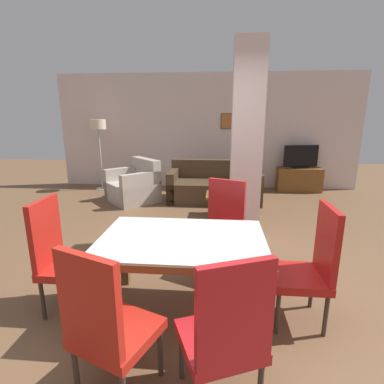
# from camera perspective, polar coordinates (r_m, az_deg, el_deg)

# --- Properties ---
(ground_plane) EXTENTS (18.00, 18.00, 0.00)m
(ground_plane) POSITION_cam_1_polar(r_m,az_deg,el_deg) (2.95, -1.77, -21.97)
(ground_plane) COLOR brown
(back_wall) EXTENTS (7.20, 0.09, 2.70)m
(back_wall) POSITION_cam_1_polar(r_m,az_deg,el_deg) (7.36, 2.78, 11.40)
(back_wall) COLOR beige
(back_wall) RESTS_ON ground_plane
(divider_pillar) EXTENTS (0.41, 0.29, 2.70)m
(divider_pillar) POSITION_cam_1_polar(r_m,az_deg,el_deg) (4.16, 10.33, 8.74)
(divider_pillar) COLOR beige
(divider_pillar) RESTS_ON ground_plane
(dining_table) EXTENTS (1.43, 0.98, 0.74)m
(dining_table) POSITION_cam_1_polar(r_m,az_deg,el_deg) (2.64, -1.87, -11.75)
(dining_table) COLOR brown
(dining_table) RESTS_ON ground_plane
(dining_chair_near_right) EXTENTS (0.60, 0.60, 1.04)m
(dining_chair_near_right) POSITION_cam_1_polar(r_m,az_deg,el_deg) (1.91, 6.42, -25.01)
(dining_chair_near_right) COLOR #AF191E
(dining_chair_near_right) RESTS_ON ground_plane
(dining_chair_far_right) EXTENTS (0.60, 0.60, 1.04)m
(dining_chair_far_right) POSITION_cam_1_polar(r_m,az_deg,el_deg) (3.43, 5.80, -6.21)
(dining_chair_far_right) COLOR #AF1E1F
(dining_chair_far_right) RESTS_ON ground_plane
(dining_chair_head_left) EXTENTS (0.46, 0.46, 1.04)m
(dining_chair_head_left) POSITION_cam_1_polar(r_m,az_deg,el_deg) (2.99, -23.79, -10.68)
(dining_chair_head_left) COLOR #B11D15
(dining_chair_head_left) RESTS_ON ground_plane
(dining_chair_head_right) EXTENTS (0.46, 0.46, 1.04)m
(dining_chair_head_right) POSITION_cam_1_polar(r_m,az_deg,el_deg) (2.76, 21.61, -12.59)
(dining_chair_head_right) COLOR #AF1917
(dining_chair_head_right) RESTS_ON ground_plane
(dining_chair_near_left) EXTENTS (0.60, 0.60, 1.04)m
(dining_chair_near_left) POSITION_cam_1_polar(r_m,az_deg,el_deg) (2.02, -16.02, -22.94)
(dining_chair_near_left) COLOR #B52116
(dining_chair_near_left) RESTS_ON ground_plane
(sofa) EXTENTS (1.88, 0.94, 0.81)m
(sofa) POSITION_cam_1_polar(r_m,az_deg,el_deg) (6.29, 4.28, 0.95)
(sofa) COLOR #473421
(sofa) RESTS_ON ground_plane
(armchair) EXTENTS (1.24, 1.24, 0.86)m
(armchair) POSITION_cam_1_polar(r_m,az_deg,el_deg) (6.32, -10.91, 0.96)
(armchair) COLOR #B8AB9F
(armchair) RESTS_ON ground_plane
(coffee_table) EXTENTS (0.56, 0.52, 0.41)m
(coffee_table) POSITION_cam_1_polar(r_m,az_deg,el_deg) (5.30, 5.70, -2.47)
(coffee_table) COLOR brown
(coffee_table) RESTS_ON ground_plane
(bottle) EXTENTS (0.07, 0.07, 0.25)m
(bottle) POSITION_cam_1_polar(r_m,az_deg,el_deg) (5.31, 6.42, 0.83)
(bottle) COLOR #194C23
(bottle) RESTS_ON coffee_table
(tv_stand) EXTENTS (1.00, 0.40, 0.55)m
(tv_stand) POSITION_cam_1_polar(r_m,az_deg,el_deg) (7.46, 19.67, 2.27)
(tv_stand) COLOR brown
(tv_stand) RESTS_ON ground_plane
(tv_screen) EXTENTS (0.80, 0.26, 0.53)m
(tv_screen) POSITION_cam_1_polar(r_m,az_deg,el_deg) (7.38, 20.02, 6.29)
(tv_screen) COLOR black
(tv_screen) RESTS_ON tv_stand
(floor_lamp) EXTENTS (0.35, 0.35, 1.64)m
(floor_lamp) POSITION_cam_1_polar(r_m,az_deg,el_deg) (7.40, -17.38, 11.08)
(floor_lamp) COLOR #B7B7BC
(floor_lamp) RESTS_ON ground_plane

